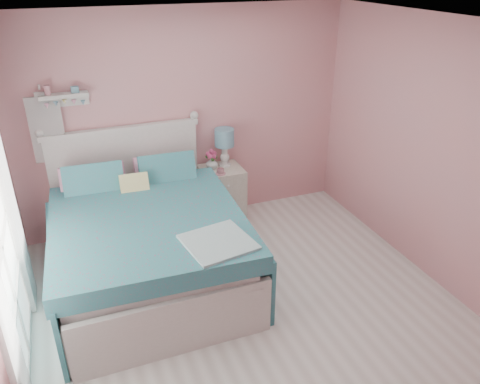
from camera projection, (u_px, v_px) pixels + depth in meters
floor at (259, 327)px, 4.29m from camera, size 4.50×4.50×0.00m
room_shell at (263, 169)px, 3.59m from camera, size 4.50×4.50×4.50m
bed at (147, 243)px, 4.77m from camera, size 1.89×2.33×1.33m
nightstand at (222, 195)px, 5.90m from camera, size 0.50×0.49×0.73m
table_lamp at (224, 140)px, 5.68m from camera, size 0.24×0.24×0.47m
vase at (212, 163)px, 5.69m from camera, size 0.15×0.15×0.15m
teacup at (221, 171)px, 5.57m from camera, size 0.10×0.10×0.07m
roses at (212, 154)px, 5.64m from camera, size 0.14×0.11×0.12m
wall_shelf at (64, 97)px, 4.92m from camera, size 0.50×0.15×0.25m
hanging_dress at (47, 130)px, 4.98m from camera, size 0.34×0.03×0.72m
french_door at (0, 250)px, 3.51m from camera, size 0.04×1.32×2.16m
curtain_far at (9, 194)px, 4.10m from camera, size 0.04×0.40×2.32m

